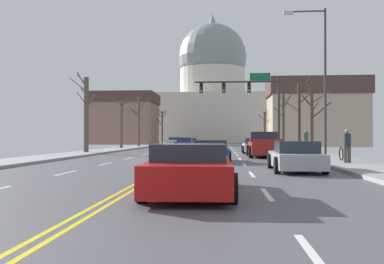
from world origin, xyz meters
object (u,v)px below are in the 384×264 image
(sedan_oncoming_02, at_px, (174,141))
(pedestrian_00, at_px, (347,144))
(pickup_truck_near_01, at_px, (264,146))
(bicycle_parked, at_px, (344,154))
(sedan_oncoming_03, at_px, (182,141))
(street_lamp_right, at_px, (320,70))
(pedestrian_01, at_px, (306,140))
(sedan_near_00, at_px, (255,146))
(sedan_oncoming_00, at_px, (185,143))
(sedan_near_02, at_px, (210,151))
(sedan_near_03, at_px, (296,157))
(sedan_near_04, at_px, (191,170))
(sedan_oncoming_01, at_px, (191,143))
(signal_gantry, at_px, (249,94))

(sedan_oncoming_02, height_order, pedestrian_00, pedestrian_00)
(pickup_truck_near_01, height_order, bicycle_parked, pickup_truck_near_01)
(sedan_oncoming_02, bearing_deg, sedan_oncoming_03, 89.59)
(street_lamp_right, height_order, bicycle_parked, street_lamp_right)
(pedestrian_00, bearing_deg, pickup_truck_near_01, 110.84)
(sedan_oncoming_03, bearing_deg, pedestrian_01, -72.67)
(sedan_near_00, distance_m, sedan_oncoming_00, 14.03)
(sedan_near_02, height_order, sedan_near_03, sedan_near_03)
(sedan_near_04, distance_m, sedan_oncoming_02, 56.54)
(sedan_oncoming_01, distance_m, sedan_oncoming_02, 11.55)
(sedan_oncoming_00, bearing_deg, pedestrian_01, -52.59)
(signal_gantry, relative_size, sedan_oncoming_01, 1.70)
(sedan_near_03, height_order, sedan_oncoming_03, sedan_near_03)
(sedan_near_02, distance_m, pedestrian_00, 7.03)
(pedestrian_01, bearing_deg, sedan_oncoming_00, 127.41)
(sedan_near_04, xyz_separation_m, sedan_oncoming_00, (-3.57, 36.55, 0.02))
(sedan_near_02, xyz_separation_m, sedan_near_04, (-0.10, -12.56, 0.00))
(sedan_near_03, bearing_deg, sedan_near_00, 90.98)
(sedan_oncoming_03, distance_m, pedestrian_00, 59.32)
(signal_gantry, bearing_deg, sedan_oncoming_02, 110.24)
(street_lamp_right, relative_size, sedan_near_04, 1.85)
(pickup_truck_near_01, relative_size, sedan_oncoming_01, 1.18)
(sedan_near_04, height_order, bicycle_parked, sedan_near_04)
(sedan_near_00, bearing_deg, bicycle_parked, -74.04)
(pickup_truck_near_01, xyz_separation_m, bicycle_parked, (3.43, -6.65, -0.27))
(sedan_near_03, distance_m, pedestrian_01, 15.99)
(sedan_near_04, height_order, sedan_oncoming_03, sedan_near_04)
(sedan_oncoming_02, bearing_deg, sedan_near_03, -77.69)
(pickup_truck_near_01, relative_size, pedestrian_00, 3.42)
(sedan_near_00, bearing_deg, signal_gantry, 93.29)
(pedestrian_01, relative_size, bicycle_parked, 1.00)
(street_lamp_right, distance_m, sedan_oncoming_00, 25.30)
(sedan_near_00, height_order, sedan_oncoming_02, sedan_oncoming_02)
(pickup_truck_near_01, bearing_deg, sedan_oncoming_01, 104.94)
(sedan_near_02, xyz_separation_m, sedan_oncoming_03, (-7.07, 55.35, -0.02))
(street_lamp_right, distance_m, bicycle_parked, 5.09)
(sedan_oncoming_03, relative_size, pedestrian_00, 2.68)
(signal_gantry, relative_size, bicycle_parked, 4.47)
(sedan_oncoming_03, height_order, bicycle_parked, sedan_oncoming_03)
(sedan_near_00, xyz_separation_m, sedan_oncoming_02, (-10.45, 31.73, 0.01))
(sedan_near_03, xyz_separation_m, pedestrian_00, (3.01, 3.34, 0.47))
(sedan_near_02, height_order, sedan_near_04, sedan_near_04)
(pedestrian_00, height_order, pedestrian_01, pedestrian_01)
(sedan_near_03, distance_m, sedan_oncoming_03, 61.98)
(street_lamp_right, distance_m, pickup_truck_near_01, 6.97)
(street_lamp_right, bearing_deg, sedan_near_00, 104.89)
(pickup_truck_near_01, xyz_separation_m, sedan_near_03, (0.11, -11.54, -0.20))
(signal_gantry, bearing_deg, sedan_oncoming_03, 104.38)
(sedan_near_02, relative_size, bicycle_parked, 2.45)
(sedan_near_04, bearing_deg, sedan_near_00, 82.07)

